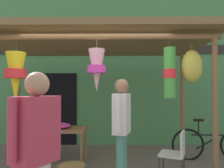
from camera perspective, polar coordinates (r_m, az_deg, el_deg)
name	(u,v)px	position (r m, az deg, el deg)	size (l,w,h in m)	color
shop_facade	(103,68)	(6.46, -2.25, 3.96)	(10.36, 0.29, 4.30)	#47844C
market_stall_canopy	(97,49)	(4.54, -3.91, 8.95)	(4.53, 2.28, 2.68)	brown
display_table	(53,132)	(4.95, -14.73, -11.67)	(1.39, 0.73, 0.73)	brown
flower_heap_on_table	(54,126)	(4.91, -14.46, -10.18)	(0.71, 0.50, 0.12)	#D13399
folding_chair	(176,151)	(4.11, 16.04, -16.03)	(0.52, 0.52, 0.84)	beige
parked_bicycle	(212,144)	(5.52, 24.01, -13.79)	(1.75, 0.44, 0.92)	black
customer_foreground	(122,123)	(3.64, 2.48, -9.75)	(0.31, 0.58, 1.72)	#4C8E7A
shopper_by_bananas	(37,145)	(2.32, -18.59, -14.50)	(0.40, 0.52, 1.72)	silver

